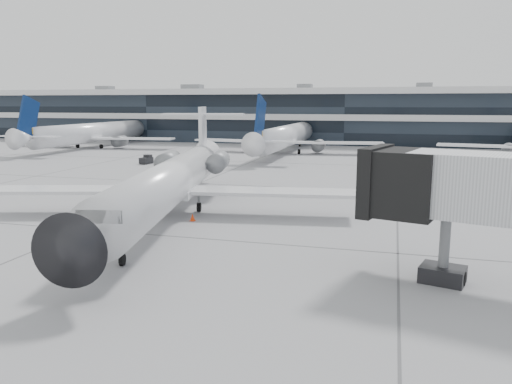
% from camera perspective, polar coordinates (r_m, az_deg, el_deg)
% --- Properties ---
extents(ground, '(220.00, 220.00, 0.00)m').
position_cam_1_polar(ground, '(30.71, -3.17, -5.57)').
color(ground, gray).
rests_on(ground, ground).
extents(terminal, '(170.00, 22.00, 10.00)m').
position_cam_1_polar(terminal, '(110.46, 10.61, 8.26)').
color(terminal, black).
rests_on(terminal, ground).
extents(bg_jet_left, '(32.00, 40.00, 9.60)m').
position_cam_1_polar(bg_jet_left, '(99.63, -17.85, 4.88)').
color(bg_jet_left, white).
rests_on(bg_jet_left, ground).
extents(bg_jet_center, '(32.00, 40.00, 9.60)m').
position_cam_1_polar(bg_jet_center, '(85.23, 3.53, 4.54)').
color(bg_jet_center, white).
rests_on(bg_jet_center, ground).
extents(regional_jet, '(27.37, 34.10, 7.93)m').
position_cam_1_polar(regional_jet, '(37.49, -9.52, 1.42)').
color(regional_jet, silver).
rests_on(regional_jet, ground).
extents(traffic_cone, '(0.39, 0.39, 0.55)m').
position_cam_1_polar(traffic_cone, '(35.90, -7.27, -2.89)').
color(traffic_cone, '#EC390C').
rests_on(traffic_cone, ground).
extents(far_tug, '(1.32, 2.03, 1.23)m').
position_cam_1_polar(far_tug, '(70.73, -12.41, 3.62)').
color(far_tug, black).
rests_on(far_tug, ground).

